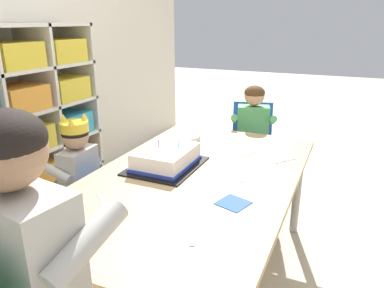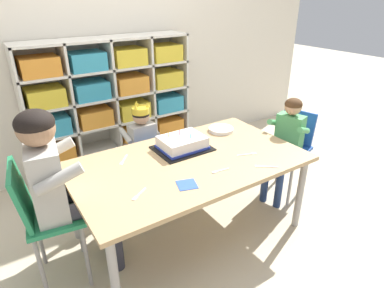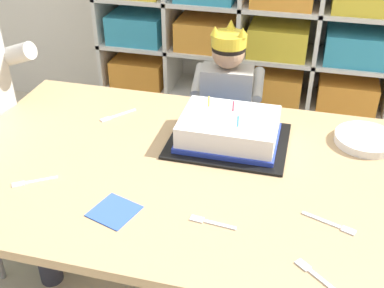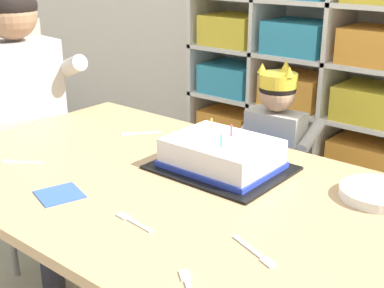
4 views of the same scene
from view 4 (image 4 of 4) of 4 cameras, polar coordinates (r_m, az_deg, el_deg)
name	(u,v)px [view 4 (image 4 of 4)]	position (r m, az deg, el deg)	size (l,w,h in m)	color
storage_cubby_shelf	(341,87)	(2.43, 16.11, 6.04)	(1.49, 0.32, 1.25)	silver
activity_table	(172,199)	(1.46, -2.24, -6.05)	(1.53, 0.89, 0.59)	tan
classroom_chair_blue	(265,189)	(1.98, 8.05, -4.91)	(0.34, 0.38, 0.58)	#1E4CA8
child_with_crown	(279,142)	(2.01, 9.64, 0.20)	(0.31, 0.31, 0.83)	#B2ADA3
classroom_chair_adult_side	(20,138)	(2.20, -18.50, 0.65)	(0.37, 0.40, 0.79)	#238451
adult_helper_seated	(28,99)	(2.04, -17.64, 4.74)	(0.45, 0.43, 1.08)	#B2ADA3
birthday_cake_on_tray	(222,156)	(1.52, 3.30, -1.39)	(0.38, 0.30, 0.13)	black
paper_plate_stack	(378,193)	(1.43, 19.83, -5.16)	(0.20, 0.20, 0.03)	white
paper_napkin_square	(59,194)	(1.41, -14.44, -5.42)	(0.11, 0.11, 0.00)	#3356B7
fork_near_cake_tray	(256,253)	(1.13, 7.06, -11.85)	(0.14, 0.06, 0.00)	white
fork_at_table_front_edge	(138,133)	(1.83, -6.00, 1.19)	(0.10, 0.12, 0.00)	white
fork_scattered_mid_table	(132,221)	(1.25, -6.64, -8.45)	(0.12, 0.03, 0.00)	white
fork_near_child_seat	(19,162)	(1.66, -18.54, -1.92)	(0.12, 0.08, 0.00)	white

